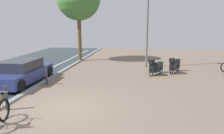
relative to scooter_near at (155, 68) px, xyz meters
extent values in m
cube|color=#786556|center=(1.22, -6.00, -0.49)|extent=(14.40, 40.00, 0.05)
cube|color=gray|center=(-5.98, -6.00, -0.43)|extent=(0.24, 40.00, 0.08)
torus|color=black|center=(-5.19, -7.33, -0.12)|extent=(0.19, 0.78, 0.78)
cylinder|color=#BB8715|center=(-5.18, -7.39, 0.19)|extent=(0.05, 0.16, 0.62)
cylinder|color=#ADADB2|center=(-5.17, -7.46, 0.55)|extent=(0.48, 0.09, 0.02)
torus|color=black|center=(-0.19, -0.34, -0.24)|extent=(0.29, 0.46, 0.50)
torus|color=black|center=(0.45, 0.79, -0.24)|extent=(0.29, 0.46, 0.50)
cube|color=black|center=(0.13, 0.23, -0.26)|extent=(0.60, 0.77, 0.08)
cube|color=black|center=(-0.08, -0.14, 0.00)|extent=(0.54, 0.65, 0.52)
cube|color=black|center=(-0.08, -0.14, 0.29)|extent=(0.48, 0.58, 0.06)
cylinder|color=black|center=(0.44, 0.77, 0.01)|extent=(0.12, 0.14, 0.50)
cube|color=black|center=(0.40, 0.71, -0.01)|extent=(0.32, 0.23, 0.50)
cylinder|color=black|center=(0.43, 0.75, 0.26)|extent=(0.47, 0.28, 0.03)
cube|color=black|center=(-0.22, -0.38, 0.44)|extent=(0.38, 0.38, 0.24)
torus|color=black|center=(1.08, 0.36, -0.21)|extent=(0.30, 0.53, 0.57)
torus|color=black|center=(1.59, 1.42, -0.21)|extent=(0.30, 0.53, 0.57)
cube|color=black|center=(1.34, 0.89, -0.24)|extent=(0.54, 0.72, 0.08)
cube|color=black|center=(1.17, 0.55, 0.01)|extent=(0.50, 0.60, 0.49)
cube|color=black|center=(1.17, 0.55, 0.28)|extent=(0.44, 0.54, 0.06)
cylinder|color=black|center=(1.58, 1.40, 0.07)|extent=(0.12, 0.14, 0.57)
cube|color=black|center=(1.55, 1.33, 0.04)|extent=(0.32, 0.21, 0.56)
cylinder|color=black|center=(1.57, 1.38, 0.35)|extent=(0.48, 0.25, 0.03)
cube|color=black|center=(1.06, 0.31, 0.43)|extent=(0.37, 0.37, 0.24)
cube|color=navy|center=(-7.10, -2.87, -0.02)|extent=(1.76, 4.22, 0.56)
cube|color=#282D38|center=(-7.10, -2.86, 0.52)|extent=(1.48, 2.22, 0.51)
cylinder|color=black|center=(-7.94, -1.28, -0.16)|extent=(0.20, 0.62, 0.62)
cylinder|color=black|center=(-6.26, -1.28, -0.16)|extent=(0.20, 0.62, 0.62)
cylinder|color=black|center=(-6.26, -4.46, -0.16)|extent=(0.20, 0.62, 0.62)
cylinder|color=slate|center=(-0.48, 2.46, 2.70)|extent=(0.14, 0.14, 6.34)
cylinder|color=brown|center=(-6.01, 4.51, 1.46)|extent=(0.31, 0.31, 3.86)
cylinder|color=#38383D|center=(-5.63, -6.50, -0.01)|extent=(0.12, 0.12, 0.91)
cylinder|color=#38383D|center=(-5.63, -3.02, -0.05)|extent=(0.12, 0.12, 0.83)
camera|label=1|loc=(-0.71, -13.69, 2.70)|focal=35.93mm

